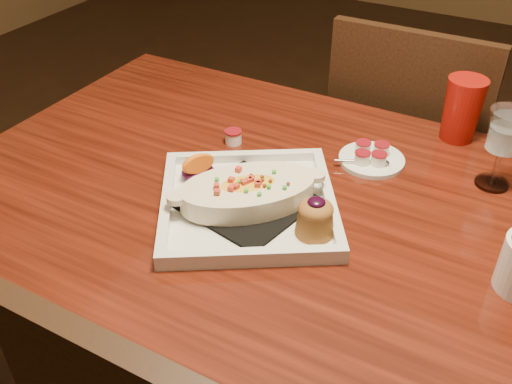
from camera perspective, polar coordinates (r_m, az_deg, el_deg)
The scene contains 7 objects.
table at distance 1.10m, azimuth 6.36°, elevation -6.42°, with size 1.50×0.90×0.75m.
chair_far at distance 1.68m, azimuth 14.70°, elevation 2.85°, with size 0.42×0.42×0.93m.
plate at distance 1.03m, azimuth -0.39°, elevation -0.62°, with size 0.43×0.43×0.08m.
goblet at distance 1.15m, azimuth 23.70°, elevation 5.22°, with size 0.08×0.08×0.16m.
saucer at distance 1.20m, azimuth 11.40°, elevation 3.40°, with size 0.14×0.14×0.09m.
creamer_loose at distance 1.24m, azimuth -2.29°, elevation 5.56°, with size 0.04×0.04×0.03m.
red_tumbler at distance 1.31m, azimuth 19.91°, elevation 7.77°, with size 0.08×0.08×0.14m, color #9F120B.
Camera 1 is at (0.28, -0.77, 1.39)m, focal length 40.00 mm.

